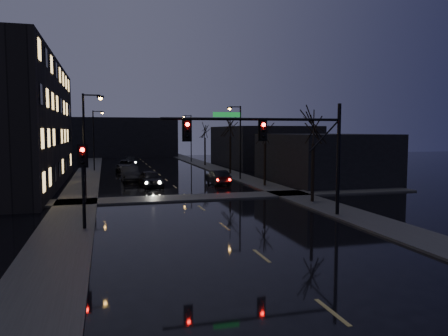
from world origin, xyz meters
TOP-DOWN VIEW (x-y plane):
  - ground at (0.00, 0.00)m, footprint 160.00×160.00m
  - sidewalk_left at (-8.50, 35.00)m, footprint 3.00×140.00m
  - sidewalk_right at (8.50, 35.00)m, footprint 3.00×140.00m
  - sidewalk_cross at (0.00, 18.50)m, footprint 40.00×3.00m
  - commercial_right_near at (15.50, 26.00)m, footprint 10.00×14.00m
  - commercial_right_far at (17.00, 48.00)m, footprint 12.00×18.00m
  - far_block at (-3.00, 78.00)m, footprint 22.00×10.00m
  - signal_mast at (3.85, 9.00)m, footprint 11.11×0.41m
  - signal_pole_left at (-7.50, 8.99)m, footprint 0.35×0.41m
  - tree_near at (8.40, 14.00)m, footprint 3.52×3.52m
  - tree_mid_a at (8.40, 24.00)m, footprint 3.30×3.30m
  - tree_mid_b at (8.40, 36.00)m, footprint 3.74×3.74m
  - tree_far at (8.40, 50.00)m, footprint 3.43×3.43m
  - streetlight_l_near at (-7.58, 18.00)m, footprint 1.53×0.28m
  - streetlight_l_far at (-7.58, 45.00)m, footprint 1.53×0.28m
  - streetlight_r_mid at (7.58, 30.00)m, footprint 1.53×0.28m
  - streetlight_r_far at (7.58, 58.00)m, footprint 1.53×0.28m
  - oncoming_car_a at (-2.22, 26.69)m, footprint 2.28×4.76m
  - oncoming_car_b at (-3.87, 31.83)m, footprint 1.82×4.90m
  - oncoming_car_c at (-3.72, 44.16)m, footprint 3.07×5.54m
  - oncoming_car_d at (-2.64, 53.04)m, footprint 1.96×4.78m
  - lead_car at (4.44, 26.71)m, footprint 1.64×4.38m

SIDE VIEW (x-z plane):
  - ground at x=0.00m, z-range 0.00..0.00m
  - sidewalk_left at x=-8.50m, z-range 0.00..0.12m
  - sidewalk_right at x=8.50m, z-range 0.00..0.12m
  - sidewalk_cross at x=0.00m, z-range 0.00..0.12m
  - oncoming_car_d at x=-2.64m, z-range 0.00..1.38m
  - lead_car at x=4.44m, z-range 0.00..1.43m
  - oncoming_car_c at x=-3.72m, z-range 0.00..1.47m
  - oncoming_car_a at x=-2.22m, z-range 0.00..1.57m
  - oncoming_car_b at x=-3.87m, z-range 0.00..1.60m
  - commercial_right_near at x=15.50m, z-range 0.00..5.00m
  - commercial_right_far at x=17.00m, z-range 0.00..6.00m
  - signal_pole_left at x=-7.50m, z-range 0.75..5.27m
  - far_block at x=-3.00m, z-range 0.00..8.00m
  - streetlight_l_near at x=-7.58m, z-range 0.77..8.77m
  - streetlight_l_far at x=-7.58m, z-range 0.77..8.77m
  - streetlight_r_mid at x=7.58m, z-range 0.77..8.77m
  - streetlight_r_far at x=7.58m, z-range 0.77..8.77m
  - signal_mast at x=3.85m, z-range 1.37..8.37m
  - tree_mid_a at x=8.40m, z-range 2.04..9.61m
  - tree_far at x=8.40m, z-range 2.12..10.00m
  - tree_near at x=8.40m, z-range 2.18..10.26m
  - tree_mid_b at x=8.40m, z-range 2.32..10.90m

